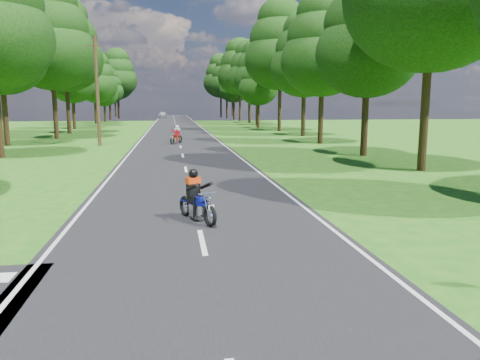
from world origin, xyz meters
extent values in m
plane|color=#1D5C15|center=(0.00, 0.00, 0.00)|extent=(160.00, 160.00, 0.00)
cube|color=black|center=(0.00, 50.00, 0.01)|extent=(7.00, 140.00, 0.02)
cube|color=silver|center=(0.00, 2.00, 0.02)|extent=(0.12, 2.00, 0.01)
cube|color=silver|center=(0.00, 8.00, 0.02)|extent=(0.12, 2.00, 0.01)
cube|color=silver|center=(0.00, 14.00, 0.02)|extent=(0.12, 2.00, 0.01)
cube|color=silver|center=(0.00, 20.00, 0.02)|extent=(0.12, 2.00, 0.01)
cube|color=silver|center=(0.00, 26.00, 0.02)|extent=(0.12, 2.00, 0.01)
cube|color=silver|center=(0.00, 32.00, 0.02)|extent=(0.12, 2.00, 0.01)
cube|color=silver|center=(0.00, 38.00, 0.02)|extent=(0.12, 2.00, 0.01)
cube|color=silver|center=(0.00, 44.00, 0.02)|extent=(0.12, 2.00, 0.01)
cube|color=silver|center=(0.00, 50.00, 0.02)|extent=(0.12, 2.00, 0.01)
cube|color=silver|center=(0.00, 56.00, 0.02)|extent=(0.12, 2.00, 0.01)
cube|color=silver|center=(0.00, 62.00, 0.02)|extent=(0.12, 2.00, 0.01)
cube|color=silver|center=(0.00, 68.00, 0.02)|extent=(0.12, 2.00, 0.01)
cube|color=silver|center=(0.00, 74.00, 0.02)|extent=(0.12, 2.00, 0.01)
cube|color=silver|center=(0.00, 80.00, 0.02)|extent=(0.12, 2.00, 0.01)
cube|color=silver|center=(0.00, 86.00, 0.02)|extent=(0.12, 2.00, 0.01)
cube|color=silver|center=(0.00, 92.00, 0.02)|extent=(0.12, 2.00, 0.01)
cube|color=silver|center=(0.00, 98.00, 0.02)|extent=(0.12, 2.00, 0.01)
cube|color=silver|center=(0.00, 104.00, 0.02)|extent=(0.12, 2.00, 0.01)
cube|color=silver|center=(0.00, 110.00, 0.02)|extent=(0.12, 2.00, 0.01)
cube|color=silver|center=(0.00, 116.00, 0.02)|extent=(0.12, 2.00, 0.01)
cube|color=silver|center=(-3.30, 50.00, 0.02)|extent=(0.10, 140.00, 0.01)
cube|color=silver|center=(3.30, 50.00, 0.02)|extent=(0.10, 140.00, 0.01)
cylinder|color=black|center=(-12.94, 29.18, 1.90)|extent=(0.40, 0.40, 3.79)
ellipsoid|color=black|center=(-12.94, 29.18, 6.57)|extent=(6.64, 6.64, 5.64)
cylinder|color=black|center=(-10.82, 35.60, 2.16)|extent=(0.40, 0.40, 4.32)
ellipsoid|color=black|center=(-10.82, 35.60, 7.47)|extent=(7.56, 7.56, 6.42)
ellipsoid|color=black|center=(-10.82, 35.60, 9.58)|extent=(6.48, 6.48, 5.51)
ellipsoid|color=black|center=(-10.82, 35.60, 11.68)|extent=(4.86, 4.86, 4.13)
cylinder|color=black|center=(-11.26, 43.10, 2.20)|extent=(0.40, 0.40, 4.40)
ellipsoid|color=black|center=(-11.26, 43.10, 7.62)|extent=(7.71, 7.71, 6.55)
ellipsoid|color=black|center=(-11.26, 43.10, 9.77)|extent=(6.60, 6.60, 5.61)
ellipsoid|color=black|center=(-11.26, 43.10, 11.92)|extent=(4.95, 4.95, 4.21)
cylinder|color=black|center=(-12.61, 52.78, 1.60)|extent=(0.40, 0.40, 3.20)
ellipsoid|color=black|center=(-12.61, 52.78, 5.54)|extent=(5.60, 5.60, 4.76)
ellipsoid|color=black|center=(-12.61, 52.78, 7.10)|extent=(4.80, 4.80, 4.08)
ellipsoid|color=black|center=(-12.61, 52.78, 8.66)|extent=(3.60, 3.60, 3.06)
cylinder|color=black|center=(-10.75, 60.15, 1.61)|extent=(0.40, 0.40, 3.22)
ellipsoid|color=black|center=(-10.75, 60.15, 5.58)|extent=(5.64, 5.64, 4.79)
ellipsoid|color=black|center=(-10.75, 60.15, 7.15)|extent=(4.83, 4.83, 4.11)
ellipsoid|color=black|center=(-10.75, 60.15, 8.72)|extent=(3.62, 3.62, 3.08)
cylinder|color=black|center=(-12.29, 67.91, 1.80)|extent=(0.40, 0.40, 3.61)
ellipsoid|color=black|center=(-12.29, 67.91, 6.25)|extent=(6.31, 6.31, 5.37)
ellipsoid|color=black|center=(-12.29, 67.91, 8.01)|extent=(5.41, 5.41, 4.60)
ellipsoid|color=black|center=(-12.29, 67.91, 9.76)|extent=(4.06, 4.06, 3.45)
cylinder|color=black|center=(-11.94, 75.74, 1.33)|extent=(0.40, 0.40, 2.67)
ellipsoid|color=black|center=(-11.94, 75.74, 4.62)|extent=(4.67, 4.67, 3.97)
ellipsoid|color=black|center=(-11.94, 75.74, 5.92)|extent=(4.00, 4.00, 3.40)
ellipsoid|color=black|center=(-11.94, 75.74, 7.22)|extent=(3.00, 3.00, 2.55)
cylinder|color=black|center=(-12.18, 84.90, 1.54)|extent=(0.40, 0.40, 3.09)
ellipsoid|color=black|center=(-12.18, 84.90, 5.34)|extent=(5.40, 5.40, 4.59)
ellipsoid|color=black|center=(-12.18, 84.90, 6.85)|extent=(4.63, 4.63, 3.93)
ellipsoid|color=black|center=(-12.18, 84.90, 8.35)|extent=(3.47, 3.47, 2.95)
cylinder|color=black|center=(-11.23, 91.41, 2.24)|extent=(0.40, 0.40, 4.48)
ellipsoid|color=black|center=(-11.23, 91.41, 7.75)|extent=(7.84, 7.84, 6.66)
ellipsoid|color=black|center=(-11.23, 91.41, 9.94)|extent=(6.72, 6.72, 5.71)
ellipsoid|color=black|center=(-11.23, 91.41, 12.12)|extent=(5.04, 5.04, 4.28)
cylinder|color=black|center=(-12.28, 100.39, 2.05)|extent=(0.40, 0.40, 4.09)
ellipsoid|color=black|center=(-12.28, 100.39, 7.09)|extent=(7.16, 7.16, 6.09)
ellipsoid|color=black|center=(-12.28, 100.39, 9.08)|extent=(6.14, 6.14, 5.22)
ellipsoid|color=black|center=(-12.28, 100.39, 11.08)|extent=(4.61, 4.61, 3.92)
cylinder|color=black|center=(11.06, 12.20, 2.28)|extent=(0.40, 0.40, 4.56)
cylinder|color=black|center=(10.92, 18.69, 1.75)|extent=(0.40, 0.40, 3.49)
ellipsoid|color=black|center=(10.92, 18.69, 6.05)|extent=(6.12, 6.12, 5.20)
ellipsoid|color=black|center=(10.92, 18.69, 7.75)|extent=(5.24, 5.24, 4.46)
cylinder|color=black|center=(11.06, 27.58, 1.85)|extent=(0.40, 0.40, 3.69)
ellipsoid|color=black|center=(11.06, 27.58, 6.39)|extent=(6.46, 6.46, 5.49)
ellipsoid|color=black|center=(11.06, 27.58, 8.19)|extent=(5.54, 5.54, 4.71)
ellipsoid|color=black|center=(11.06, 27.58, 9.99)|extent=(4.15, 4.15, 3.53)
cylinder|color=black|center=(12.17, 36.42, 1.87)|extent=(0.40, 0.40, 3.74)
ellipsoid|color=black|center=(12.17, 36.42, 6.48)|extent=(6.55, 6.55, 5.57)
ellipsoid|color=black|center=(12.17, 36.42, 8.31)|extent=(5.62, 5.62, 4.77)
ellipsoid|color=black|center=(12.17, 36.42, 10.13)|extent=(4.21, 4.21, 3.58)
cylinder|color=black|center=(11.72, 44.72, 2.32)|extent=(0.40, 0.40, 4.64)
ellipsoid|color=black|center=(11.72, 44.72, 8.04)|extent=(8.12, 8.12, 6.91)
ellipsoid|color=black|center=(11.72, 44.72, 10.30)|extent=(6.96, 6.96, 5.92)
ellipsoid|color=black|center=(11.72, 44.72, 12.56)|extent=(5.22, 5.22, 4.44)
cylinder|color=black|center=(10.55, 51.92, 1.45)|extent=(0.40, 0.40, 2.91)
ellipsoid|color=black|center=(10.55, 51.92, 5.03)|extent=(5.09, 5.09, 4.33)
ellipsoid|color=black|center=(10.55, 51.92, 6.45)|extent=(4.36, 4.36, 3.71)
ellipsoid|color=black|center=(10.55, 51.92, 7.87)|extent=(3.27, 3.27, 2.78)
cylinder|color=black|center=(11.77, 59.40, 1.94)|extent=(0.40, 0.40, 3.88)
ellipsoid|color=black|center=(11.77, 59.40, 6.71)|extent=(6.78, 6.78, 5.77)
ellipsoid|color=black|center=(11.77, 59.40, 8.60)|extent=(5.81, 5.81, 4.94)
ellipsoid|color=black|center=(11.77, 59.40, 10.49)|extent=(4.36, 4.36, 3.71)
cylinder|color=black|center=(12.10, 67.87, 2.09)|extent=(0.40, 0.40, 4.18)
ellipsoid|color=black|center=(12.10, 67.87, 7.23)|extent=(7.31, 7.31, 6.21)
ellipsoid|color=black|center=(12.10, 67.87, 9.27)|extent=(6.27, 6.27, 5.33)
ellipsoid|color=black|center=(12.10, 67.87, 11.31)|extent=(4.70, 4.70, 4.00)
cylinder|color=black|center=(11.80, 76.83, 2.32)|extent=(0.40, 0.40, 4.63)
ellipsoid|color=black|center=(11.80, 76.83, 8.02)|extent=(8.11, 8.11, 6.89)
ellipsoid|color=black|center=(11.80, 76.83, 10.28)|extent=(6.95, 6.95, 5.91)
ellipsoid|color=black|center=(11.80, 76.83, 12.54)|extent=(5.21, 5.21, 4.43)
cylinder|color=black|center=(11.69, 84.12, 1.68)|extent=(0.40, 0.40, 3.36)
ellipsoid|color=black|center=(11.69, 84.12, 5.82)|extent=(5.88, 5.88, 5.00)
ellipsoid|color=black|center=(11.69, 84.12, 7.46)|extent=(5.04, 5.04, 4.29)
ellipsoid|color=black|center=(11.69, 84.12, 9.10)|extent=(3.78, 3.78, 3.21)
cylinder|color=black|center=(11.14, 91.34, 2.04)|extent=(0.40, 0.40, 4.09)
ellipsoid|color=black|center=(11.14, 91.34, 7.07)|extent=(7.15, 7.15, 6.08)
ellipsoid|color=black|center=(11.14, 91.34, 9.07)|extent=(6.13, 6.13, 5.21)
ellipsoid|color=black|center=(11.14, 91.34, 11.06)|extent=(4.60, 4.60, 3.91)
cylinder|color=black|center=(10.68, 99.10, 2.24)|extent=(0.40, 0.40, 4.48)
ellipsoid|color=black|center=(10.68, 99.10, 7.76)|extent=(7.84, 7.84, 6.66)
ellipsoid|color=black|center=(10.68, 99.10, 9.94)|extent=(6.72, 6.72, 5.71)
ellipsoid|color=black|center=(10.68, 99.10, 12.13)|extent=(5.04, 5.04, 4.28)
cylinder|color=black|center=(-14.00, 110.00, 1.92)|extent=(0.40, 0.40, 3.84)
ellipsoid|color=black|center=(-14.00, 110.00, 6.65)|extent=(6.72, 6.72, 5.71)
ellipsoid|color=black|center=(-14.00, 110.00, 8.52)|extent=(5.76, 5.76, 4.90)
ellipsoid|color=black|center=(-14.00, 110.00, 10.39)|extent=(4.32, 4.32, 3.67)
cylinder|color=black|center=(15.00, 112.00, 2.08)|extent=(0.40, 0.40, 4.16)
ellipsoid|color=black|center=(15.00, 112.00, 7.20)|extent=(7.28, 7.28, 6.19)
ellipsoid|color=black|center=(15.00, 112.00, 9.23)|extent=(6.24, 6.24, 5.30)
ellipsoid|color=black|center=(15.00, 112.00, 11.26)|extent=(4.68, 4.68, 3.98)
cylinder|color=black|center=(-16.00, 95.00, 1.76)|extent=(0.40, 0.40, 3.52)
ellipsoid|color=black|center=(-16.00, 95.00, 6.09)|extent=(6.16, 6.16, 5.24)
ellipsoid|color=black|center=(-16.00, 95.00, 7.81)|extent=(5.28, 5.28, 4.49)
ellipsoid|color=black|center=(-16.00, 95.00, 9.53)|extent=(3.96, 3.96, 3.37)
cylinder|color=black|center=(17.00, 98.00, 2.24)|extent=(0.40, 0.40, 4.48)
ellipsoid|color=black|center=(17.00, 98.00, 7.76)|extent=(7.84, 7.84, 6.66)
ellipsoid|color=black|center=(17.00, 98.00, 9.94)|extent=(6.72, 6.72, 5.71)
ellipsoid|color=black|center=(17.00, 98.00, 12.12)|extent=(5.04, 5.04, 4.28)
cylinder|color=#382616|center=(-6.00, 28.00, 4.00)|extent=(0.26, 0.26, 8.00)
cube|color=#382616|center=(-6.00, 28.00, 7.30)|extent=(1.20, 0.10, 0.10)
imported|color=silver|center=(-2.45, 95.03, 0.74)|extent=(1.96, 4.31, 1.43)
camera|label=1|loc=(-0.64, -8.30, 3.14)|focal=35.00mm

